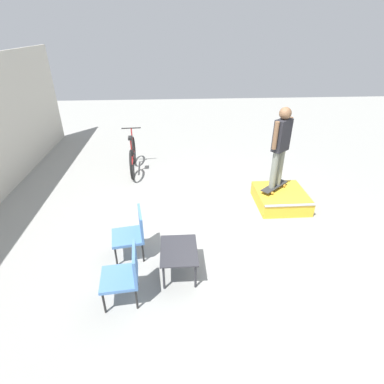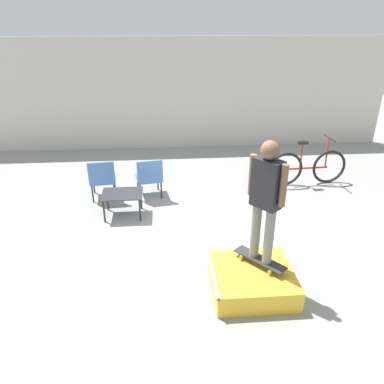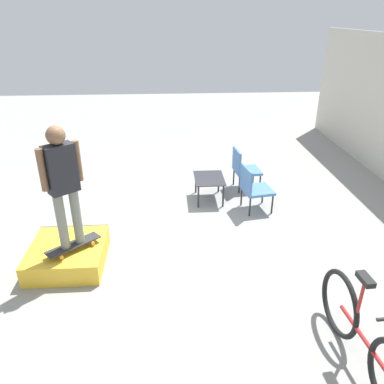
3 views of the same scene
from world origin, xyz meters
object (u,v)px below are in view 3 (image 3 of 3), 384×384
Objects in this scene: bicycle at (364,337)px; person_skater at (63,179)px; skate_ramp_box at (68,254)px; patio_chair_right at (253,187)px; coffee_table at (209,181)px; patio_chair_left at (243,167)px; skateboard_on_ramp at (73,245)px.

person_skater is at bearing -123.49° from bicycle.
skate_ramp_box is 1.31× the size of patio_chair_right.
coffee_table is at bearing -167.58° from bicycle.
patio_chair_right is at bearing 169.77° from person_skater.
patio_chair_right is at bearing 174.38° from patio_chair_left.
skate_ramp_box is at bearing -84.14° from skateboard_on_ramp.
skate_ramp_box is at bearing 105.96° from patio_chair_right.
skateboard_on_ramp is 0.40× the size of bicycle.
person_skater is 3.96m from bicycle.
patio_chair_right reaches higher than coffee_table.
person_skater reaches higher than skate_ramp_box.
patio_chair_left is (-2.44, 3.07, 0.32)m from skate_ramp_box.
skate_ramp_box is 1.28m from person_skater.
skateboard_on_ramp is 3.90m from patio_chair_left.
bicycle is at bearing 111.10° from person_skater.
skate_ramp_box is 3.42m from patio_chair_right.
bicycle is (1.91, 3.32, 0.01)m from skateboard_on_ramp.
coffee_table is 0.87× the size of patio_chair_right.
skate_ramp_box is at bearing -124.12° from bicycle.
person_skater reaches higher than coffee_table.
patio_chair_right is (-1.48, 3.07, 0.32)m from skate_ramp_box.
patio_chair_right is at bearing 115.73° from skate_ramp_box.
coffee_table is at bearing 130.51° from skate_ramp_box.
bicycle reaches higher than skateboard_on_ramp.
patio_chair_left is (-2.57, 2.93, 0.08)m from skateboard_on_ramp.
bicycle is (1.91, 3.32, -1.02)m from person_skater.
person_skater is at bearing 108.97° from patio_chair_right.
coffee_table is at bearing -176.52° from skateboard_on_ramp.
person_skater is 3.19m from coffee_table.
patio_chair_right reaches higher than skate_ramp_box.
bicycle is at bearing 59.44° from skate_ramp_box.
bicycle reaches higher than coffee_table.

